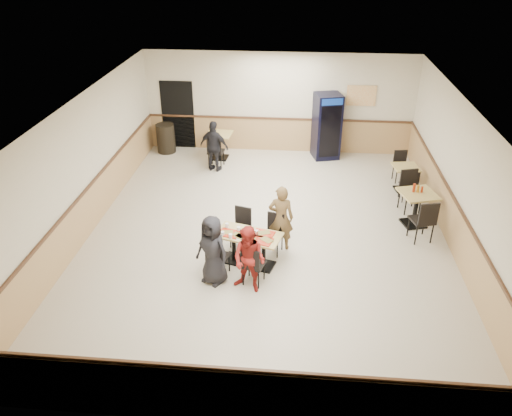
# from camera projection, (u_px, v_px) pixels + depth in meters

# --- Properties ---
(ground) EXTENTS (10.00, 10.00, 0.00)m
(ground) POSITION_uv_depth(u_px,v_px,m) (267.00, 234.00, 11.26)
(ground) COLOR beige
(ground) RESTS_ON ground
(room_shell) EXTENTS (10.00, 10.00, 10.00)m
(room_shell) POSITION_uv_depth(u_px,v_px,m) (341.00, 167.00, 13.06)
(room_shell) COLOR silver
(room_shell) RESTS_ON ground
(main_table) EXTENTS (1.43, 0.98, 0.70)m
(main_table) POSITION_uv_depth(u_px,v_px,m) (249.00, 244.00, 10.06)
(main_table) COLOR black
(main_table) RESTS_ON ground
(main_chairs) EXTENTS (1.52, 1.78, 0.88)m
(main_chairs) POSITION_uv_depth(u_px,v_px,m) (246.00, 245.00, 10.08)
(main_chairs) COLOR black
(main_chairs) RESTS_ON ground
(diner_woman_left) EXTENTS (0.83, 0.74, 1.42)m
(diner_woman_left) POSITION_uv_depth(u_px,v_px,m) (213.00, 250.00, 9.42)
(diner_woman_left) COLOR black
(diner_woman_left) RESTS_ON ground
(diner_woman_right) EXTENTS (0.80, 0.73, 1.35)m
(diner_woman_right) POSITION_uv_depth(u_px,v_px,m) (249.00, 260.00, 9.21)
(diner_woman_right) COLOR maroon
(diner_woman_right) RESTS_ON ground
(diner_man_opposite) EXTENTS (0.55, 0.37, 1.47)m
(diner_man_opposite) POSITION_uv_depth(u_px,v_px,m) (281.00, 218.00, 10.44)
(diner_man_opposite) COLOR brown
(diner_man_opposite) RESTS_ON ground
(lone_diner) EXTENTS (0.92, 0.60, 1.46)m
(lone_diner) POSITION_uv_depth(u_px,v_px,m) (214.00, 146.00, 13.92)
(lone_diner) COLOR black
(lone_diner) RESTS_ON ground
(tabletop_clutter) EXTENTS (1.17, 0.69, 0.12)m
(tabletop_clutter) POSITION_uv_depth(u_px,v_px,m) (248.00, 235.00, 9.89)
(tabletop_clutter) COLOR #B1200B
(tabletop_clutter) RESTS_ON main_table
(side_table_near) EXTENTS (0.94, 0.94, 0.82)m
(side_table_near) POSITION_uv_depth(u_px,v_px,m) (416.00, 204.00, 11.38)
(side_table_near) COLOR black
(side_table_near) RESTS_ON ground
(side_table_near_chair_south) EXTENTS (0.59, 0.59, 1.04)m
(side_table_near_chair_south) POSITION_uv_depth(u_px,v_px,m) (422.00, 219.00, 10.82)
(side_table_near_chair_south) COLOR black
(side_table_near_chair_south) RESTS_ON ground
(side_table_near_chair_north) EXTENTS (0.59, 0.59, 1.04)m
(side_table_near_chair_north) POSITION_uv_depth(u_px,v_px,m) (411.00, 192.00, 11.96)
(side_table_near_chair_north) COLOR black
(side_table_near_chair_north) RESTS_ON ground
(side_table_far) EXTENTS (0.72, 0.72, 0.68)m
(side_table_far) POSITION_uv_depth(u_px,v_px,m) (405.00, 174.00, 12.97)
(side_table_far) COLOR black
(side_table_far) RESTS_ON ground
(side_table_far_chair_south) EXTENTS (0.45, 0.45, 0.86)m
(side_table_far_chair_south) POSITION_uv_depth(u_px,v_px,m) (408.00, 184.00, 12.51)
(side_table_far_chair_south) COLOR black
(side_table_far_chair_south) RESTS_ON ground
(side_table_far_chair_north) EXTENTS (0.45, 0.45, 0.86)m
(side_table_far_chair_north) POSITION_uv_depth(u_px,v_px,m) (401.00, 167.00, 13.46)
(side_table_far_chair_north) COLOR black
(side_table_far_chair_north) RESTS_ON ground
(condiment_caddy) EXTENTS (0.23, 0.06, 0.20)m
(condiment_caddy) POSITION_uv_depth(u_px,v_px,m) (417.00, 188.00, 11.25)
(condiment_caddy) COLOR #9E270B
(condiment_caddy) RESTS_ON side_table_near
(back_table) EXTENTS (0.79, 0.79, 0.78)m
(back_table) POSITION_uv_depth(u_px,v_px,m) (219.00, 142.00, 14.80)
(back_table) COLOR black
(back_table) RESTS_ON ground
(back_table_chair_lone) EXTENTS (0.50, 0.50, 0.99)m
(back_table_chair_lone) POSITION_uv_depth(u_px,v_px,m) (216.00, 151.00, 14.27)
(back_table_chair_lone) COLOR black
(back_table_chair_lone) RESTS_ON ground
(pepsi_cooler) EXTENTS (0.89, 0.89, 1.93)m
(pepsi_cooler) POSITION_uv_depth(u_px,v_px,m) (327.00, 126.00, 14.68)
(pepsi_cooler) COLOR black
(pepsi_cooler) RESTS_ON ground
(trash_bin) EXTENTS (0.56, 0.56, 0.88)m
(trash_bin) POSITION_uv_depth(u_px,v_px,m) (166.00, 138.00, 15.27)
(trash_bin) COLOR black
(trash_bin) RESTS_ON ground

